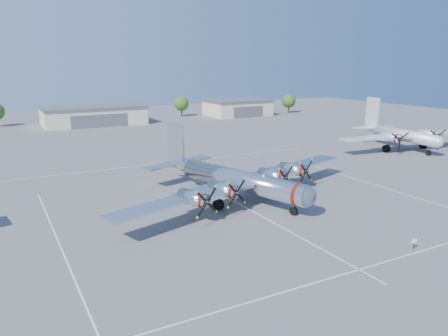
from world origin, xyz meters
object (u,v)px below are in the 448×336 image
hangar_east (237,107)px  tree_east (181,104)px  tree_far_east (289,101)px  info_placard (414,242)px  hangar_center (94,115)px  twin_engine_east (400,149)px  main_bomber_b29 (234,198)px

hangar_east → tree_east: bearing=161.5°
tree_far_east → info_placard: tree_far_east is taller
hangar_center → tree_east: (30.00, 6.04, 1.51)m
hangar_east → tree_east: tree_east is taller
tree_far_east → twin_engine_east: bearing=-107.0°
tree_east → tree_far_east: same height
main_bomber_b29 → info_placard: bearing=-90.0°
hangar_center → hangar_east: same height
tree_east → main_bomber_b29: tree_east is taller
tree_east → twin_engine_east: size_ratio=0.21×
hangar_center → main_bomber_b29: 81.09m
hangar_east → twin_engine_east: hangar_east is taller
main_bomber_b29 → tree_far_east: bearing=32.0°
twin_engine_east → tree_far_east: bearing=78.6°
main_bomber_b29 → twin_engine_east: size_ratio=1.28×
tree_east → twin_engine_east: (17.80, -73.92, -4.22)m
twin_engine_east → hangar_center: bearing=130.8°
tree_east → main_bomber_b29: 92.00m
tree_far_east → hangar_center: bearing=178.3°
hangar_east → twin_engine_east: bearing=-90.2°
hangar_east → main_bomber_b29: (-47.38, -81.04, -2.71)m
tree_far_east → info_placard: 118.02m
hangar_center → tree_east: size_ratio=4.31×
hangar_east → tree_far_east: bearing=-5.6°
hangar_center → twin_engine_east: bearing=-54.9°
hangar_east → tree_east: size_ratio=3.10×
hangar_center → tree_east: tree_east is taller
hangar_center → tree_far_east: (68.00, -1.96, 1.51)m
main_bomber_b29 → info_placard: main_bomber_b29 is taller
tree_far_east → main_bomber_b29: 103.98m
twin_engine_east → main_bomber_b29: bearing=-158.8°
info_placard → tree_far_east: bearing=71.9°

